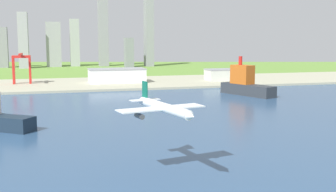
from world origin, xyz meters
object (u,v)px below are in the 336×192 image
at_px(container_barge, 246,84).
at_px(port_crane_red, 21,62).
at_px(airplane_landing, 164,108).
at_px(warehouse_annex, 222,75).
at_px(warehouse_main, 117,75).

height_order(container_barge, port_crane_red, port_crane_red).
relative_size(airplane_landing, warehouse_annex, 1.11).
bearing_deg(airplane_landing, container_barge, 57.29).
xyz_separation_m(port_crane_red, warehouse_main, (108.87, -13.16, -16.66)).
height_order(airplane_landing, warehouse_main, airplane_landing).
relative_size(port_crane_red, warehouse_main, 0.53).
xyz_separation_m(airplane_landing, port_crane_red, (-77.87, 357.78, 0.02)).
height_order(container_barge, warehouse_annex, container_barge).
bearing_deg(port_crane_red, container_barge, -33.15).
distance_m(port_crane_red, warehouse_main, 110.92).
bearing_deg(warehouse_annex, airplane_landing, -115.93).
bearing_deg(warehouse_main, container_barge, -49.97).
relative_size(airplane_landing, container_barge, 0.73).
bearing_deg(port_crane_red, warehouse_annex, -5.48).
xyz_separation_m(warehouse_main, warehouse_annex, (131.71, -9.90, -1.20)).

